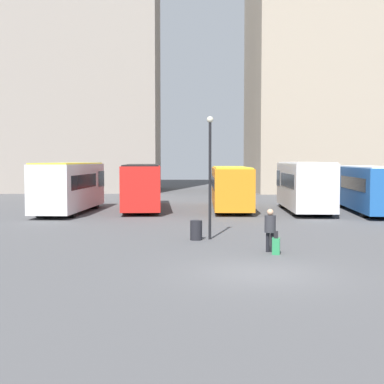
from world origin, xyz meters
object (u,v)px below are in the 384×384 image
at_px(traveler, 270,226).
at_px(bus_3, 304,185).
at_px(lamp_post_1, 210,167).
at_px(bus_2, 231,186).
at_px(trash_bin, 196,230).
at_px(bus_4, 368,187).
at_px(bus_1, 142,185).
at_px(bus_0, 70,186).
at_px(suitcase, 276,246).

bearing_deg(traveler, bus_3, -4.42).
distance_m(traveler, lamp_post_1, 4.46).
height_order(bus_2, trash_bin, bus_2).
xyz_separation_m(bus_4, lamp_post_1, (-11.11, -12.15, 1.50)).
bearing_deg(bus_2, traveler, -178.16).
relative_size(bus_3, traveler, 5.68).
relative_size(bus_3, bus_4, 0.82).
relative_size(bus_1, traveler, 6.71).
bearing_deg(bus_3, trash_bin, 152.01).
relative_size(bus_4, trash_bin, 13.23).
height_order(bus_1, bus_3, bus_3).
distance_m(bus_0, traveler, 18.78).
xyz_separation_m(bus_1, traveler, (6.23, -17.84, -0.75)).
xyz_separation_m(bus_1, bus_2, (6.25, -0.27, -0.09)).
bearing_deg(trash_bin, bus_0, 123.31).
height_order(suitcase, lamp_post_1, lamp_post_1).
relative_size(bus_4, traveler, 6.89).
bearing_deg(bus_4, suitcase, 156.06).
bearing_deg(bus_1, suitcase, -164.12).
bearing_deg(bus_3, bus_2, 71.09).
relative_size(bus_2, bus_3, 1.14).
bearing_deg(bus_0, bus_1, -57.22).
bearing_deg(bus_1, bus_0, 115.35).
distance_m(traveler, trash_bin, 4.14).
xyz_separation_m(bus_0, suitcase, (10.93, -15.85, -1.47)).
distance_m(bus_0, lamp_post_1, 14.95).
xyz_separation_m(traveler, trash_bin, (-2.72, 3.07, -0.54)).
bearing_deg(bus_4, lamp_post_1, 142.71).
bearing_deg(bus_3, suitcase, 166.77).
distance_m(bus_4, lamp_post_1, 16.53).
height_order(traveler, suitcase, traveler).
height_order(bus_3, traveler, bus_3).
bearing_deg(lamp_post_1, bus_1, 105.76).
bearing_deg(traveler, suitcase, -151.06).
bearing_deg(bus_4, trash_bin, 141.63).
relative_size(bus_1, lamp_post_1, 2.05).
height_order(bus_3, lamp_post_1, lamp_post_1).
height_order(bus_4, suitcase, bus_4).
xyz_separation_m(traveler, lamp_post_1, (-2.11, 3.26, 2.20)).
relative_size(lamp_post_1, trash_bin, 6.29).
xyz_separation_m(bus_0, bus_3, (15.58, 0.32, 0.02)).
bearing_deg(suitcase, lamp_post_1, 43.62).
bearing_deg(bus_3, lamp_post_1, 153.72).
bearing_deg(traveler, bus_4, -17.70).
xyz_separation_m(bus_2, traveler, (-0.02, -17.57, -0.66)).
relative_size(bus_1, bus_3, 1.18).
relative_size(bus_2, lamp_post_1, 1.97).
bearing_deg(bus_2, bus_0, 103.51).
xyz_separation_m(suitcase, lamp_post_1, (-2.26, 3.75, 2.86)).
relative_size(bus_0, bus_2, 0.91).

